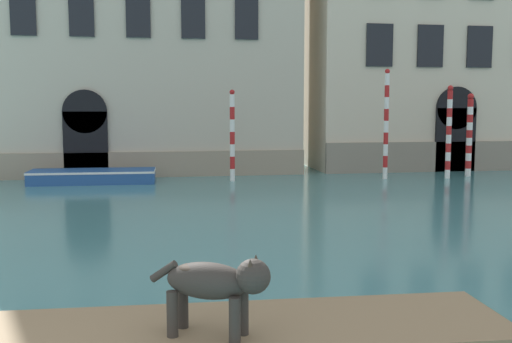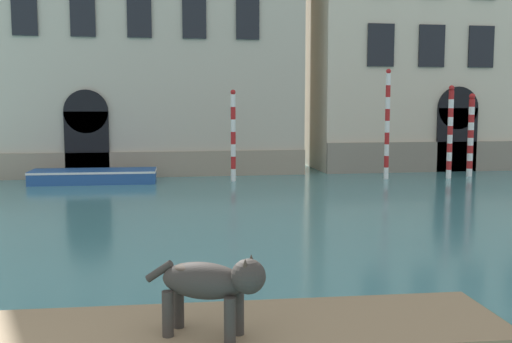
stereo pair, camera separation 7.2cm
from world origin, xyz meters
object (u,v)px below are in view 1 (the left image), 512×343
object	(u,v)px
mooring_pole_0	(469,135)
mooring_pole_1	(386,124)
dog_on_deck	(216,283)
mooring_pole_3	(449,132)
boat_moored_near_palazzo	(93,176)
mooring_pole_2	(232,135)

from	to	relation	value
mooring_pole_0	mooring_pole_1	world-z (taller)	mooring_pole_1
dog_on_deck	mooring_pole_3	size ratio (longest dim) A/B	0.31
mooring_pole_3	dog_on_deck	bearing A→B (deg)	-123.50
boat_moored_near_palazzo	mooring_pole_1	bearing A→B (deg)	-1.38
boat_moored_near_palazzo	mooring_pole_0	xyz separation A→B (m)	(15.08, -0.25, 1.45)
boat_moored_near_palazzo	mooring_pole_2	bearing A→B (deg)	-1.39
mooring_pole_1	mooring_pole_3	distance (m)	2.58
boat_moored_near_palazzo	mooring_pole_1	world-z (taller)	mooring_pole_1
mooring_pole_2	mooring_pole_0	bearing A→B (deg)	0.17
mooring_pole_1	mooring_pole_3	xyz separation A→B (m)	(2.55, -0.22, -0.31)
boat_moored_near_palazzo	mooring_pole_3	distance (m)	13.99
dog_on_deck	mooring_pole_1	distance (m)	18.80
mooring_pole_0	mooring_pole_1	xyz separation A→B (m)	(-3.75, -0.35, 0.46)
dog_on_deck	mooring_pole_2	distance (m)	17.27
dog_on_deck	boat_moored_near_palazzo	xyz separation A→B (m)	(-2.91, 17.38, -0.94)
mooring_pole_0	mooring_pole_2	bearing A→B (deg)	-179.83
dog_on_deck	boat_moored_near_palazzo	bearing A→B (deg)	125.79
boat_moored_near_palazzo	mooring_pole_1	distance (m)	11.51
boat_moored_near_palazzo	mooring_pole_3	bearing A→B (deg)	-1.73
dog_on_deck	mooring_pole_0	world-z (taller)	mooring_pole_0
mooring_pole_0	boat_moored_near_palazzo	bearing A→B (deg)	179.05
boat_moored_near_palazzo	mooring_pole_3	size ratio (longest dim) A/B	1.26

